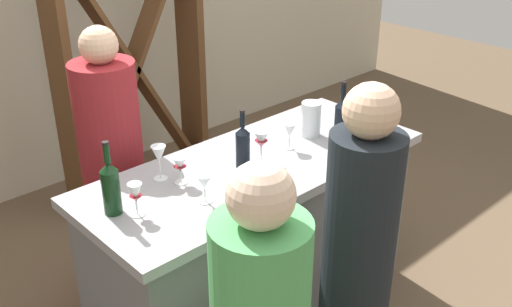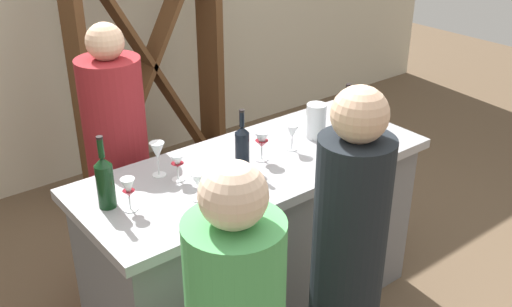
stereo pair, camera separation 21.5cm
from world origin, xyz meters
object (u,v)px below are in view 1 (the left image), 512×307
Objects in this scene: wine_glass_far_center at (180,165)px; wine_glass_near_right at (290,131)px; wine_rack at (132,67)px; wine_bottle_center_near_black at (342,119)px; wine_glass_near_left at (204,183)px; person_right_guest at (115,181)px; person_left_guest at (357,265)px; wine_bottle_leftmost_dark_green at (111,187)px; water_pitcher at (311,119)px; wine_glass_near_center at (135,195)px; wine_glass_far_left at (261,141)px; wine_bottle_second_left_near_black at (243,146)px; wine_glass_far_right at (159,156)px.

wine_glass_near_right is at bearing -8.16° from wine_glass_far_center.
wine_rack is 1.79m from wine_bottle_center_near_black.
wine_rack is 5.70× the size of wine_bottle_center_near_black.
wine_bottle_center_near_black is at bearing -84.12° from wine_rack.
wine_glass_near_left is 0.08× the size of person_right_guest.
person_left_guest reaches higher than wine_glass_far_center.
wine_bottle_leftmost_dark_green is at bearing 170.95° from wine_bottle_center_near_black.
water_pitcher is at bearing 10.41° from wine_glass_near_left.
wine_glass_near_right reaches higher than wine_glass_near_left.
wine_bottle_leftmost_dark_green is 0.21× the size of person_right_guest.
wine_glass_far_left reaches higher than wine_glass_near_center.
wine_glass_near_left is at bearing 23.53° from person_left_guest.
wine_glass_near_left is 0.88m from water_pitcher.
wine_bottle_leftmost_dark_green reaches higher than water_pitcher.
wine_glass_far_left is 0.80m from person_left_guest.
water_pitcher is 0.96m from person_left_guest.
wine_glass_near_center is at bearing -30.35° from person_right_guest.
wine_bottle_second_left_near_black reaches higher than wine_glass_far_center.
person_right_guest is at bearing 8.38° from person_left_guest.
wine_bottle_second_left_near_black is 0.19× the size of person_right_guest.
wine_glass_far_right is 1.03m from person_left_guest.
wine_bottle_leftmost_dark_green reaches higher than wine_glass_near_center.
wine_rack is 1.66m from wine_glass_near_right.
wine_glass_near_left is at bearing -29.68° from wine_bottle_leftmost_dark_green.
wine_rack is 12.50× the size of wine_glass_far_left.
person_left_guest reaches higher than wine_bottle_second_left_near_black.
wine_bottle_leftmost_dark_green is 0.34m from wine_glass_far_right.
person_left_guest reaches higher than wine_glass_far_left.
water_pitcher is (0.40, 0.03, -0.01)m from wine_glass_far_left.
wine_rack is 14.28× the size of wine_glass_far_center.
water_pitcher reaches higher than wine_glass_near_right.
wine_glass_near_left is 0.94× the size of wine_glass_near_right.
water_pitcher is (1.15, 0.05, -0.00)m from wine_glass_near_center.
person_right_guest is at bearing 60.55° from wine_bottle_leftmost_dark_green.
wine_rack is at bearing 65.28° from wine_glass_far_center.
water_pitcher is at bearing 3.99° from wine_glass_far_left.
water_pitcher is (-0.06, 0.16, -0.03)m from wine_bottle_center_near_black.
wine_glass_far_center is (0.02, 0.21, -0.00)m from wine_glass_near_left.
wine_bottle_center_near_black is 2.54× the size of wine_glass_near_left.
wine_glass_near_left is at bearing -85.32° from wine_glass_far_right.
water_pitcher is 1.12m from person_right_guest.
wine_bottle_center_near_black is at bearing 41.68° from person_right_guest.
person_right_guest is at bearing 127.21° from wine_glass_far_left.
wine_glass_far_center is at bearing 83.75° from wine_glass_near_left.
person_left_guest is at bearing -99.46° from wine_rack.
wine_glass_far_center is 0.11m from wine_glass_far_right.
wine_glass_near_center is at bearing -52.23° from wine_bottle_leftmost_dark_green.
wine_glass_near_right is 0.71m from wine_glass_far_right.
wine_glass_near_left is at bearing -164.30° from wine_glass_far_left.
wine_glass_near_center is at bearing -177.68° from water_pitcher.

